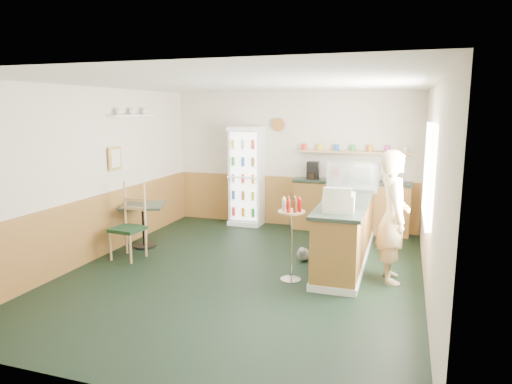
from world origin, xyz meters
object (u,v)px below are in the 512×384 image
at_px(display_case, 353,176).
at_px(drinks_fridge, 247,176).
at_px(cash_register, 339,202).
at_px(cafe_table, 144,217).
at_px(cafe_chair, 131,219).
at_px(condiment_stand, 291,226).
at_px(shopkeeper, 393,217).

bearing_deg(display_case, drinks_fridge, 155.19).
height_order(cash_register, cafe_table, cash_register).
distance_m(cash_register, cafe_table, 3.51).
xyz_separation_m(drinks_fridge, cafe_table, (-1.14, -2.08, -0.48)).
height_order(cafe_table, cafe_chair, cafe_chair).
distance_m(condiment_stand, cafe_chair, 2.71).
xyz_separation_m(drinks_fridge, cash_register, (2.26, -2.69, 0.12)).
relative_size(condiment_stand, cafe_chair, 0.96).
height_order(shopkeeper, condiment_stand, shopkeeper).
height_order(shopkeeper, cafe_table, shopkeeper).
bearing_deg(shopkeeper, cafe_chair, 81.96).
height_order(display_case, cash_register, display_case).
bearing_deg(display_case, cafe_chair, -154.81).
bearing_deg(shopkeeper, drinks_fridge, 39.98).
relative_size(drinks_fridge, condiment_stand, 1.74).
bearing_deg(cafe_table, shopkeeper, -4.26).
height_order(display_case, condiment_stand, display_case).
relative_size(display_case, shopkeeper, 0.47).
distance_m(drinks_fridge, cash_register, 3.51).
relative_size(shopkeeper, cafe_chair, 1.50).
relative_size(display_case, cafe_table, 0.97).
distance_m(cash_register, cafe_chair, 3.35).
bearing_deg(display_case, shopkeeper, -62.43).
height_order(cash_register, cafe_chair, cash_register).
xyz_separation_m(display_case, condiment_stand, (-0.62, -1.77, -0.47)).
bearing_deg(cafe_chair, shopkeeper, 7.83).
xyz_separation_m(drinks_fridge, display_case, (2.26, -1.04, 0.24)).
xyz_separation_m(shopkeeper, condiment_stand, (-1.32, -0.43, -0.13)).
height_order(drinks_fridge, shopkeeper, drinks_fridge).
xyz_separation_m(display_case, cafe_chair, (-3.31, -1.56, -0.62)).
bearing_deg(condiment_stand, cafe_table, 165.14).
xyz_separation_m(shopkeeper, cafe_chair, (-4.01, -0.22, -0.28)).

